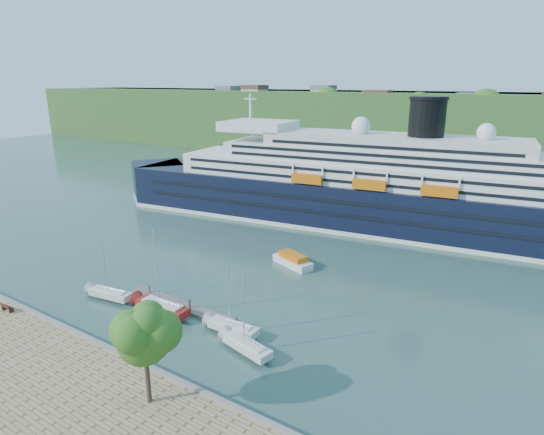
% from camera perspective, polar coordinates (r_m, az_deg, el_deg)
% --- Properties ---
extents(ground, '(400.00, 400.00, 0.00)m').
position_cam_1_polar(ground, '(55.03, -21.06, -15.17)').
color(ground, '#2D5049').
rests_on(ground, ground).
extents(far_hillside, '(400.00, 50.00, 24.00)m').
position_cam_1_polar(far_hillside, '(176.18, 20.20, 10.56)').
color(far_hillside, '#2D5421').
rests_on(far_hillside, ground).
extents(quay_coping, '(220.00, 0.50, 0.30)m').
position_cam_1_polar(quay_coping, '(54.35, -21.37, -14.22)').
color(quay_coping, slate).
rests_on(quay_coping, promenade).
extents(cruise_ship, '(114.85, 31.87, 25.52)m').
position_cam_1_polar(cruise_ship, '(91.27, 10.86, 6.83)').
color(cruise_ship, black).
rests_on(cruise_ship, ground).
extents(park_bench, '(1.81, 0.82, 1.14)m').
position_cam_1_polar(park_bench, '(65.26, -30.27, -9.66)').
color(park_bench, '#3E2011').
rests_on(park_bench, promenade).
extents(promenade_tree, '(6.22, 6.22, 10.31)m').
position_cam_1_polar(promenade_tree, '(41.62, -15.64, -15.74)').
color(promenade_tree, '#2E5B18').
rests_on(promenade_tree, promenade).
extents(floating_pontoon, '(16.93, 2.34, 0.38)m').
position_cam_1_polar(floating_pontoon, '(61.28, -11.53, -10.67)').
color(floating_pontoon, '#67615B').
rests_on(floating_pontoon, ground).
extents(sailboat_white_near, '(7.02, 2.89, 8.80)m').
position_cam_1_polar(sailboat_white_near, '(63.56, -19.92, -6.16)').
color(sailboat_white_near, silver).
rests_on(sailboat_white_near, ground).
extents(sailboat_red, '(8.23, 2.50, 10.55)m').
position_cam_1_polar(sailboat_red, '(57.31, -13.86, -7.20)').
color(sailboat_red, maroon).
rests_on(sailboat_red, ground).
extents(sailboat_white_far, '(6.93, 2.12, 8.88)m').
position_cam_1_polar(sailboat_white_far, '(52.19, -5.00, -10.24)').
color(sailboat_white_far, silver).
rests_on(sailboat_white_far, ground).
extents(tender_launch, '(7.63, 4.72, 1.99)m').
position_cam_1_polar(tender_launch, '(72.11, 2.61, -5.30)').
color(tender_launch, '#D4660C').
rests_on(tender_launch, ground).
extents(sailboat_extra, '(7.12, 3.33, 8.88)m').
position_cam_1_polar(sailboat_extra, '(48.68, -3.21, -12.32)').
color(sailboat_extra, silver).
rests_on(sailboat_extra, ground).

